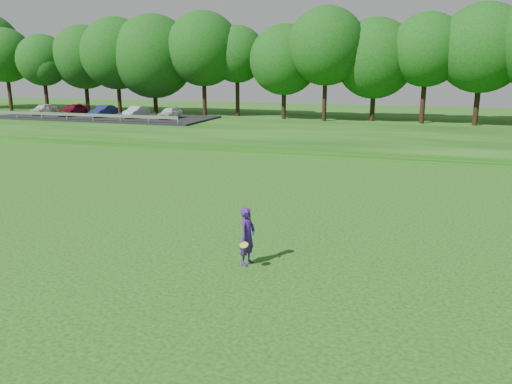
% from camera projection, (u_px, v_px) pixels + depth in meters
% --- Properties ---
extents(ground, '(140.00, 140.00, 0.00)m').
position_uv_depth(ground, '(145.00, 247.00, 17.14)').
color(ground, '#103E0B').
rests_on(ground, ground).
extents(berm, '(130.00, 30.00, 0.60)m').
position_uv_depth(berm, '(323.00, 128.00, 48.48)').
color(berm, '#103E0B').
rests_on(berm, ground).
extents(walking_path, '(130.00, 1.60, 0.04)m').
position_uv_depth(walking_path, '(288.00, 153.00, 35.62)').
color(walking_path, gray).
rests_on(walking_path, ground).
extents(treeline, '(104.00, 7.00, 15.00)m').
position_uv_depth(treeline, '(333.00, 46.00, 50.29)').
color(treeline, '#113C0D').
rests_on(treeline, berm).
extents(parking_lot, '(24.00, 9.00, 1.38)m').
position_uv_depth(parking_lot, '(102.00, 114.00, 54.34)').
color(parking_lot, black).
rests_on(parking_lot, berm).
extents(woman, '(0.56, 1.01, 1.84)m').
position_uv_depth(woman, '(247.00, 236.00, 15.40)').
color(woman, '#3E1B7A').
rests_on(woman, ground).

